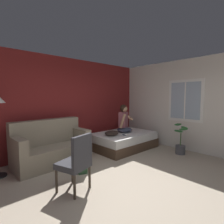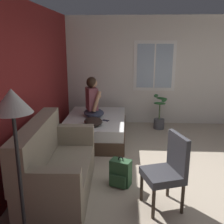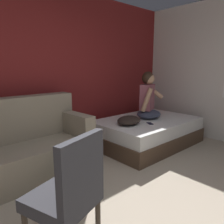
{
  "view_description": "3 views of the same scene",
  "coord_description": "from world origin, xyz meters",
  "px_view_note": "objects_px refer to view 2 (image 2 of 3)",
  "views": [
    {
      "loc": [
        -2.08,
        -1.94,
        1.6
      ],
      "look_at": [
        1.23,
        1.65,
        1.17
      ],
      "focal_mm": 28.0,
      "sensor_mm": 36.0,
      "label": 1
    },
    {
      "loc": [
        -3.64,
        1.09,
        2.1
      ],
      "look_at": [
        0.69,
        1.33,
        0.92
      ],
      "focal_mm": 42.0,
      "sensor_mm": 36.0,
      "label": 2
    },
    {
      "loc": [
        -1.34,
        -0.74,
        1.43
      ],
      "look_at": [
        0.58,
        1.38,
        0.85
      ],
      "focal_mm": 35.0,
      "sensor_mm": 36.0,
      "label": 3
    }
  ],
  "objects_px": {
    "side_chair": "(168,169)",
    "throw_pillow": "(93,122)",
    "floor_lamp": "(14,118)",
    "person_seated": "(93,101)",
    "cell_phone": "(106,120)",
    "couch": "(55,167)",
    "bed": "(95,128)",
    "potted_plant": "(159,117)",
    "backpack": "(120,173)"
  },
  "relations": [
    {
      "from": "side_chair",
      "to": "throw_pillow",
      "type": "relative_size",
      "value": 2.04
    },
    {
      "from": "floor_lamp",
      "to": "person_seated",
      "type": "bearing_deg",
      "value": -4.58
    },
    {
      "from": "cell_phone",
      "to": "couch",
      "type": "bearing_deg",
      "value": -168.03
    },
    {
      "from": "couch",
      "to": "floor_lamp",
      "type": "distance_m",
      "value": 1.5
    },
    {
      "from": "bed",
      "to": "cell_phone",
      "type": "xyz_separation_m",
      "value": [
        -0.23,
        -0.24,
        0.25
      ]
    },
    {
      "from": "cell_phone",
      "to": "floor_lamp",
      "type": "height_order",
      "value": "floor_lamp"
    },
    {
      "from": "couch",
      "to": "person_seated",
      "type": "relative_size",
      "value": 1.98
    },
    {
      "from": "floor_lamp",
      "to": "potted_plant",
      "type": "bearing_deg",
      "value": -24.27
    },
    {
      "from": "bed",
      "to": "person_seated",
      "type": "height_order",
      "value": "person_seated"
    },
    {
      "from": "couch",
      "to": "throw_pillow",
      "type": "distance_m",
      "value": 1.71
    },
    {
      "from": "couch",
      "to": "side_chair",
      "type": "relative_size",
      "value": 1.77
    },
    {
      "from": "person_seated",
      "to": "potted_plant",
      "type": "relative_size",
      "value": 1.03
    },
    {
      "from": "side_chair",
      "to": "backpack",
      "type": "bearing_deg",
      "value": 51.87
    },
    {
      "from": "cell_phone",
      "to": "floor_lamp",
      "type": "distance_m",
      "value": 3.24
    },
    {
      "from": "person_seated",
      "to": "side_chair",
      "type": "bearing_deg",
      "value": -153.05
    },
    {
      "from": "bed",
      "to": "throw_pillow",
      "type": "bearing_deg",
      "value": -177.29
    },
    {
      "from": "floor_lamp",
      "to": "side_chair",
      "type": "bearing_deg",
      "value": -60.8
    },
    {
      "from": "bed",
      "to": "side_chair",
      "type": "bearing_deg",
      "value": -153.37
    },
    {
      "from": "backpack",
      "to": "cell_phone",
      "type": "xyz_separation_m",
      "value": [
        1.71,
        0.36,
        0.29
      ]
    },
    {
      "from": "side_chair",
      "to": "person_seated",
      "type": "relative_size",
      "value": 1.12
    },
    {
      "from": "throw_pillow",
      "to": "cell_phone",
      "type": "bearing_deg",
      "value": -36.3
    },
    {
      "from": "couch",
      "to": "person_seated",
      "type": "xyz_separation_m",
      "value": [
        2.27,
        -0.25,
        0.44
      ]
    },
    {
      "from": "bed",
      "to": "throw_pillow",
      "type": "distance_m",
      "value": 0.61
    },
    {
      "from": "cell_phone",
      "to": "potted_plant",
      "type": "relative_size",
      "value": 0.17
    },
    {
      "from": "throw_pillow",
      "to": "cell_phone",
      "type": "distance_m",
      "value": 0.38
    },
    {
      "from": "backpack",
      "to": "cell_phone",
      "type": "distance_m",
      "value": 1.77
    },
    {
      "from": "bed",
      "to": "throw_pillow",
      "type": "height_order",
      "value": "throw_pillow"
    },
    {
      "from": "floor_lamp",
      "to": "potted_plant",
      "type": "relative_size",
      "value": 2.0
    },
    {
      "from": "backpack",
      "to": "person_seated",
      "type": "bearing_deg",
      "value": 18.11
    },
    {
      "from": "couch",
      "to": "throw_pillow",
      "type": "height_order",
      "value": "couch"
    },
    {
      "from": "cell_phone",
      "to": "potted_plant",
      "type": "bearing_deg",
      "value": -24.08
    },
    {
      "from": "bed",
      "to": "side_chair",
      "type": "height_order",
      "value": "side_chair"
    },
    {
      "from": "backpack",
      "to": "cell_phone",
      "type": "bearing_deg",
      "value": 11.81
    },
    {
      "from": "potted_plant",
      "to": "backpack",
      "type": "bearing_deg",
      "value": 161.77
    },
    {
      "from": "backpack",
      "to": "floor_lamp",
      "type": "distance_m",
      "value": 2.04
    },
    {
      "from": "bed",
      "to": "cell_phone",
      "type": "height_order",
      "value": "cell_phone"
    },
    {
      "from": "bed",
      "to": "cell_phone",
      "type": "distance_m",
      "value": 0.42
    },
    {
      "from": "couch",
      "to": "potted_plant",
      "type": "relative_size",
      "value": 2.04
    },
    {
      "from": "throw_pillow",
      "to": "floor_lamp",
      "type": "relative_size",
      "value": 0.28
    },
    {
      "from": "person_seated",
      "to": "cell_phone",
      "type": "xyz_separation_m",
      "value": [
        -0.31,
        -0.3,
        -0.35
      ]
    },
    {
      "from": "bed",
      "to": "person_seated",
      "type": "distance_m",
      "value": 0.61
    },
    {
      "from": "bed",
      "to": "couch",
      "type": "bearing_deg",
      "value": 171.97
    },
    {
      "from": "bed",
      "to": "side_chair",
      "type": "distance_m",
      "value": 2.72
    },
    {
      "from": "couch",
      "to": "person_seated",
      "type": "distance_m",
      "value": 2.33
    },
    {
      "from": "potted_plant",
      "to": "floor_lamp",
      "type": "bearing_deg",
      "value": 155.73
    },
    {
      "from": "cell_phone",
      "to": "backpack",
      "type": "bearing_deg",
      "value": -140.48
    },
    {
      "from": "bed",
      "to": "couch",
      "type": "distance_m",
      "value": 2.22
    },
    {
      "from": "couch",
      "to": "floor_lamp",
      "type": "relative_size",
      "value": 1.02
    },
    {
      "from": "side_chair",
      "to": "floor_lamp",
      "type": "xyz_separation_m",
      "value": [
        -0.86,
        1.54,
        0.9
      ]
    },
    {
      "from": "bed",
      "to": "floor_lamp",
      "type": "height_order",
      "value": "floor_lamp"
    }
  ]
}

